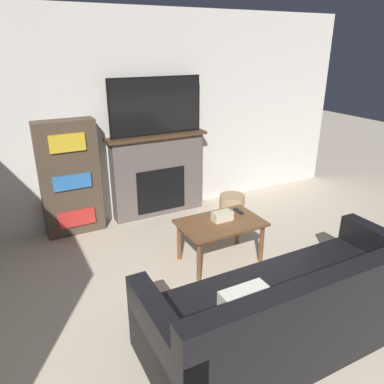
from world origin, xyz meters
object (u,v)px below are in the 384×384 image
tv (156,106)px  storage_basket (232,202)px  couch (294,309)px  coffee_table (221,227)px  fireplace (158,175)px  bookshelf (70,179)px

tv → storage_basket: size_ratio=3.42×
storage_basket → tv: bearing=160.8°
couch → coffee_table: bearing=85.9°
fireplace → couch: fireplace is taller
coffee_table → storage_basket: size_ratio=2.45×
fireplace → storage_basket: fireplace is taller
tv → storage_basket: tv is taller
fireplace → bookshelf: 1.18m
couch → bookshelf: (-1.19, 2.76, 0.44)m
fireplace → storage_basket: 1.17m
couch → coffee_table: couch is taller
tv → couch: (0.02, -2.76, -1.24)m
fireplace → tv: bearing=-90.0°
fireplace → coffee_table: bearing=-85.9°
bookshelf → couch: bearing=-66.7°
bookshelf → storage_basket: (2.18, -0.35, -0.62)m
coffee_table → tv: bearing=94.2°
fireplace → couch: (0.02, -2.78, -0.30)m
coffee_table → storage_basket: coffee_table is taller
coffee_table → fireplace: bearing=94.1°
tv → bookshelf: tv is taller
fireplace → bookshelf: size_ratio=0.96×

